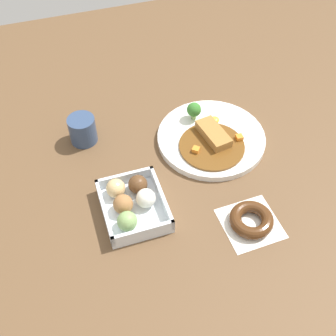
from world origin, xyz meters
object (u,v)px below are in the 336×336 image
chocolate_ring_donut (251,220)px  coffee_mug (83,130)px  donut_box (132,203)px  curry_plate (211,137)px

chocolate_ring_donut → coffee_mug: 0.49m
donut_box → chocolate_ring_donut: donut_box is taller
donut_box → coffee_mug: 0.27m
donut_box → curry_plate: bearing=120.4°
curry_plate → chocolate_ring_donut: curry_plate is taller
donut_box → coffee_mug: coffee_mug is taller
coffee_mug → donut_box: bearing=13.8°
curry_plate → chocolate_ring_donut: 0.27m
curry_plate → chocolate_ring_donut: size_ratio=2.18×
donut_box → chocolate_ring_donut: (0.12, 0.25, -0.01)m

